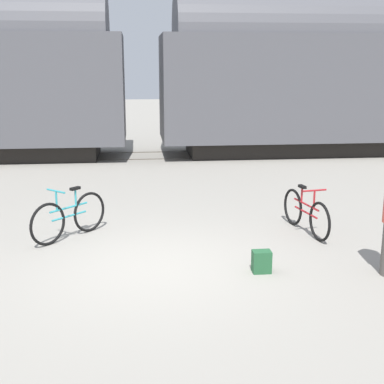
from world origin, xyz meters
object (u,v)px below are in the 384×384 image
(freight_train, at_px, (142,70))
(bicycle_maroon, at_px, (306,213))
(bicycle_teal, at_px, (69,217))
(backpack, at_px, (262,262))

(freight_train, distance_m, bicycle_maroon, 9.66)
(bicycle_maroon, xyz_separation_m, bicycle_teal, (-4.34, 0.13, 0.02))
(bicycle_teal, distance_m, backpack, 3.66)
(bicycle_maroon, relative_size, backpack, 5.10)
(bicycle_teal, relative_size, backpack, 3.85)
(freight_train, height_order, backpack, freight_train)
(freight_train, relative_size, backpack, 147.57)
(freight_train, xyz_separation_m, backpack, (1.57, -10.73, -2.70))
(freight_train, bearing_deg, bicycle_maroon, -72.26)
(freight_train, distance_m, bicycle_teal, 9.22)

